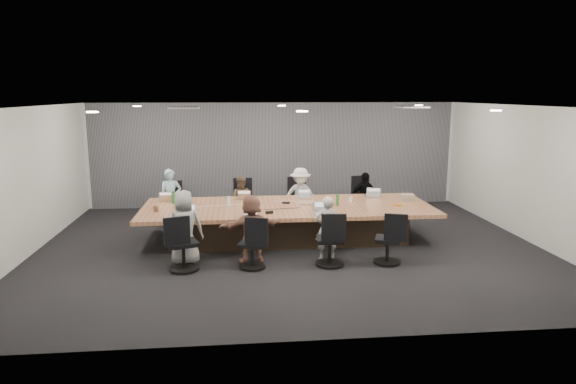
{
  "coord_description": "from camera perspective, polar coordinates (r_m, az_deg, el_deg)",
  "views": [
    {
      "loc": [
        -1.05,
        -9.9,
        3.05
      ],
      "look_at": [
        0.0,
        0.4,
        1.05
      ],
      "focal_mm": 32.0,
      "sensor_mm": 36.0,
      "label": 1
    }
  ],
  "objects": [
    {
      "name": "chair_4",
      "position": [
        9.14,
        -11.56,
        -6.08
      ],
      "size": [
        0.71,
        0.71,
        0.82
      ],
      "primitive_type": null,
      "rotation": [
        0.0,
        0.0,
        0.34
      ],
      "color": "black",
      "rests_on": "ground"
    },
    {
      "name": "mic_right",
      "position": [
        10.92,
        -0.21,
        -1.2
      ],
      "size": [
        0.18,
        0.16,
        0.03
      ],
      "primitive_type": "cube",
      "rotation": [
        0.0,
        0.0,
        -0.43
      ],
      "color": "black",
      "rests_on": "conference_table"
    },
    {
      "name": "chair_0",
      "position": [
        12.48,
        -12.64,
        -1.63
      ],
      "size": [
        0.54,
        0.54,
        0.78
      ],
      "primitive_type": null,
      "rotation": [
        0.0,
        0.0,
        3.13
      ],
      "color": "black",
      "rests_on": "ground"
    },
    {
      "name": "person_3",
      "position": [
        12.38,
        8.45,
        -0.58
      ],
      "size": [
        0.75,
        0.43,
        1.21
      ],
      "primitive_type": "imported",
      "rotation": [
        0.0,
        0.0,
        6.49
      ],
      "color": "black",
      "rests_on": "ground"
    },
    {
      "name": "person_1",
      "position": [
        12.01,
        -5.06,
        -1.0
      ],
      "size": [
        0.64,
        0.54,
        1.15
      ],
      "primitive_type": "imported",
      "rotation": [
        0.0,
        0.0,
        6.08
      ],
      "color": "brown",
      "rests_on": "ground"
    },
    {
      "name": "wall_back",
      "position": [
        14.04,
        -1.49,
        4.18
      ],
      "size": [
        10.0,
        0.0,
        2.8
      ],
      "primitive_type": "cube",
      "rotation": [
        1.57,
        0.0,
        0.0
      ],
      "color": "beige",
      "rests_on": "ground"
    },
    {
      "name": "chair_2",
      "position": [
        12.47,
        1.18,
        -1.22
      ],
      "size": [
        0.63,
        0.63,
        0.85
      ],
      "primitive_type": null,
      "rotation": [
        0.0,
        0.0,
        3.04
      ],
      "color": "black",
      "rests_on": "ground"
    },
    {
      "name": "bottle_green_left",
      "position": [
        11.16,
        -12.63,
        -0.61
      ],
      "size": [
        0.09,
        0.09,
        0.26
      ],
      "primitive_type": "cylinder",
      "rotation": [
        0.0,
        0.0,
        -0.24
      ],
      "color": "#2C762E",
      "rests_on": "conference_table"
    },
    {
      "name": "stapler",
      "position": [
        9.99,
        -2.08,
        -2.27
      ],
      "size": [
        0.16,
        0.07,
        0.06
      ],
      "primitive_type": "cube",
      "rotation": [
        0.0,
        0.0,
        0.21
      ],
      "color": "black",
      "rests_on": "conference_table"
    },
    {
      "name": "chair_5",
      "position": [
        9.11,
        -3.98,
        -6.21
      ],
      "size": [
        0.63,
        0.63,
        0.74
      ],
      "primitive_type": null,
      "rotation": [
        0.0,
        0.0,
        -0.32
      ],
      "color": "black",
      "rests_on": "ground"
    },
    {
      "name": "laptop_4",
      "position": [
        9.92,
        -11.13,
        -2.69
      ],
      "size": [
        0.37,
        0.28,
        0.02
      ],
      "primitive_type": "cube",
      "rotation": [
        0.0,
        0.0,
        -0.12
      ],
      "color": "#B2B2B7",
      "rests_on": "conference_table"
    },
    {
      "name": "cup_white_far",
      "position": [
        10.86,
        -3.62,
        -1.08
      ],
      "size": [
        0.09,
        0.09,
        0.11
      ],
      "primitive_type": "cylinder",
      "rotation": [
        0.0,
        0.0,
        -0.06
      ],
      "color": "white",
      "rests_on": "conference_table"
    },
    {
      "name": "wall_right",
      "position": [
        11.72,
        25.35,
        1.78
      ],
      "size": [
        0.0,
        8.0,
        2.8
      ],
      "primitive_type": "cube",
      "rotation": [
        1.57,
        0.0,
        -1.57
      ],
      "color": "beige",
      "rests_on": "ground"
    },
    {
      "name": "curtain",
      "position": [
        13.96,
        -1.47,
        4.15
      ],
      "size": [
        9.8,
        0.04,
        2.8
      ],
      "primitive_type": "cube",
      "color": "slate",
      "rests_on": "ground"
    },
    {
      "name": "bottle_green_right",
      "position": [
        10.72,
        5.51,
        -0.92
      ],
      "size": [
        0.07,
        0.07,
        0.23
      ],
      "primitive_type": "cylinder",
      "rotation": [
        0.0,
        0.0,
        0.08
      ],
      "color": "#2C762E",
      "rests_on": "conference_table"
    },
    {
      "name": "ceiling",
      "position": [
        9.96,
        0.24,
        9.49
      ],
      "size": [
        10.0,
        8.0,
        0.0
      ],
      "primitive_type": "cube",
      "color": "white",
      "rests_on": "wall_back"
    },
    {
      "name": "chair_1",
      "position": [
        12.38,
        -5.07,
        -1.36
      ],
      "size": [
        0.6,
        0.6,
        0.85
      ],
      "primitive_type": null,
      "rotation": [
        0.0,
        0.0,
        3.2
      ],
      "color": "black",
      "rests_on": "ground"
    },
    {
      "name": "laptop_1",
      "position": [
        11.43,
        -5.03,
        -0.72
      ],
      "size": [
        0.32,
        0.24,
        0.02
      ],
      "primitive_type": "cube",
      "rotation": [
        0.0,
        0.0,
        2.97
      ],
      "color": "#8C6647",
      "rests_on": "conference_table"
    },
    {
      "name": "laptop_5",
      "position": [
        9.87,
        -4.18,
        -2.57
      ],
      "size": [
        0.3,
        0.22,
        0.02
      ],
      "primitive_type": "cube",
      "rotation": [
        0.0,
        0.0,
        0.11
      ],
      "color": "#B2B2B7",
      "rests_on": "conference_table"
    },
    {
      "name": "snack_packet",
      "position": [
        10.93,
        12.08,
        -1.42
      ],
      "size": [
        0.19,
        0.17,
        0.04
      ],
      "primitive_type": "cube",
      "rotation": [
        0.0,
        0.0,
        -0.44
      ],
      "color": "orange",
      "rests_on": "conference_table"
    },
    {
      "name": "laptop_3",
      "position": [
        11.83,
        9.12,
        -0.42
      ],
      "size": [
        0.35,
        0.28,
        0.02
      ],
      "primitive_type": "cube",
      "rotation": [
        0.0,
        0.0,
        2.92
      ],
      "color": "#B2B2B7",
      "rests_on": "conference_table"
    },
    {
      "name": "wall_left",
      "position": [
        10.79,
        -27.23,
        0.91
      ],
      "size": [
        0.0,
        8.0,
        2.8
      ],
      "primitive_type": "cube",
      "rotation": [
        1.57,
        0.0,
        1.57
      ],
      "color": "beige",
      "rests_on": "ground"
    },
    {
      "name": "person_0",
      "position": [
        12.08,
        -12.89,
        -0.68
      ],
      "size": [
        0.54,
        0.4,
        1.35
      ],
      "primitive_type": "imported",
      "rotation": [
        0.0,
        0.0,
        6.45
      ],
      "color": "#93BECE",
      "rests_on": "ground"
    },
    {
      "name": "person_4",
      "position": [
        9.4,
        -11.42,
        -3.89
      ],
      "size": [
        0.69,
        0.47,
        1.36
      ],
      "primitive_type": "imported",
      "rotation": [
        0.0,
        0.0,
        3.2
      ],
      "color": "gray",
      "rests_on": "ground"
    },
    {
      "name": "mic_left",
      "position": [
        10.48,
        -3.76,
        -1.74
      ],
      "size": [
        0.18,
        0.13,
        0.03
      ],
      "primitive_type": "cube",
      "rotation": [
        0.0,
        0.0,
        -0.17
      ],
      "color": "black",
      "rests_on": "conference_table"
    },
    {
      "name": "laptop_2",
      "position": [
        11.53,
        1.73,
        -0.58
      ],
      "size": [
        0.29,
        0.2,
        0.02
      ],
      "primitive_type": "cube",
      "rotation": [
        0.0,
        0.0,
        3.16
      ],
      "color": "#B2B2B7",
      "rests_on": "conference_table"
    },
    {
      "name": "person_5",
      "position": [
        9.37,
        -4.07,
        -4.07
      ],
      "size": [
        1.22,
        0.61,
        1.26
      ],
      "primitive_type": "imported",
      "rotation": [
        0.0,
        0.0,
        3.35
      ],
      "color": "brown",
      "rests_on": "ground"
    },
    {
      "name": "laptop_6",
      "position": [
        10.01,
        3.78,
        -2.39
      ],
      "size": [
        0.34,
        0.25,
        0.02
      ],
      "primitive_type": "cube",
      "rotation": [
        0.0,
        0.0,
        0.13
      ],
      "color": "#B2B2B7",
      "rests_on": "conference_table"
    },
    {
      "name": "cup_white_near",
      "position": [
        11.18,
        7.0,
        -0.81
      ],
      "size": [
        0.08,
        0.08,
        0.1
      ],
      "primitive_type": "cylinder",
      "rotation": [
        0.0,
        0.0,
        0.07
      ],
      "color": "white",
      "rests_on": "conference_table"
    },
    {
      "name": "conference_table",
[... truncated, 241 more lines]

